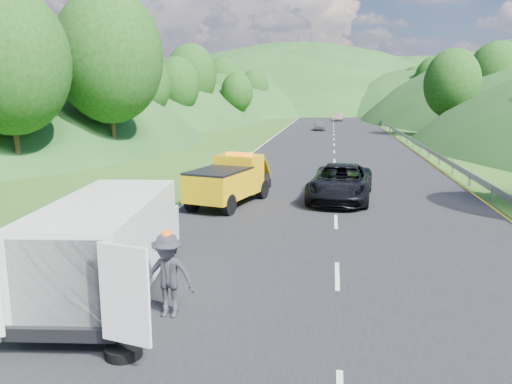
% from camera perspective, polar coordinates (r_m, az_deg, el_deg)
% --- Properties ---
extents(ground, '(320.00, 320.00, 0.00)m').
position_cam_1_polar(ground, '(16.41, -1.39, -6.59)').
color(ground, '#38661E').
rests_on(ground, ground).
extents(road_surface, '(14.00, 200.00, 0.02)m').
position_cam_1_polar(road_surface, '(55.60, 8.90, 5.97)').
color(road_surface, black).
rests_on(road_surface, ground).
extents(guardrail, '(0.06, 140.00, 1.52)m').
position_cam_1_polar(guardrail, '(68.48, 15.04, 6.69)').
color(guardrail, gray).
rests_on(guardrail, ground).
extents(tree_line_left, '(14.00, 140.00, 14.00)m').
position_cam_1_polar(tree_line_left, '(78.61, -7.52, 7.52)').
color(tree_line_left, '#2A591A').
rests_on(tree_line_left, ground).
extents(tree_line_right, '(14.00, 140.00, 14.00)m').
position_cam_1_polar(tree_line_right, '(78.22, 23.78, 6.65)').
color(tree_line_right, '#2A591A').
rests_on(tree_line_right, ground).
extents(hills_backdrop, '(201.00, 288.60, 44.00)m').
position_cam_1_polar(hills_backdrop, '(150.21, 10.17, 9.20)').
color(hills_backdrop, '#2D5B23').
rests_on(hills_backdrop, ground).
extents(tow_truck, '(3.25, 5.66, 2.30)m').
position_cam_1_polar(tow_truck, '(22.65, -3.01, 1.33)').
color(tow_truck, black).
rests_on(tow_truck, ground).
extents(white_van, '(3.83, 7.30, 2.50)m').
position_cam_1_polar(white_van, '(12.98, -16.42, -5.41)').
color(white_van, black).
rests_on(white_van, ground).
extents(woman, '(0.57, 0.71, 1.75)m').
position_cam_1_polar(woman, '(18.60, -11.93, -4.67)').
color(woman, white).
rests_on(woman, ground).
extents(child, '(0.56, 0.54, 0.92)m').
position_cam_1_polar(child, '(16.45, -11.79, -6.79)').
color(child, '#D5D271').
rests_on(child, ground).
extents(worker, '(1.28, 0.76, 1.95)m').
position_cam_1_polar(worker, '(11.94, -9.88, -13.83)').
color(worker, black).
rests_on(worker, ground).
extents(suitcase, '(0.37, 0.26, 0.55)m').
position_cam_1_polar(suitcase, '(18.42, -15.55, -4.11)').
color(suitcase, '#5C5945').
rests_on(suitcase, ground).
extents(spare_tire, '(0.73, 0.73, 0.20)m').
position_cam_1_polar(spare_tire, '(10.51, -14.84, -17.74)').
color(spare_tire, black).
rests_on(spare_tire, ground).
extents(passing_suv, '(3.38, 6.29, 1.68)m').
position_cam_1_polar(passing_suv, '(24.12, 9.58, -0.92)').
color(passing_suv, black).
rests_on(passing_suv, ground).
extents(dist_car_a, '(1.53, 3.80, 1.30)m').
position_cam_1_polar(dist_car_a, '(68.56, 7.29, 6.99)').
color(dist_car_a, '#4A4B4E').
rests_on(dist_car_a, ground).
extents(dist_car_b, '(1.46, 4.18, 1.38)m').
position_cam_1_polar(dist_car_b, '(91.91, 9.38, 8.00)').
color(dist_car_b, brown).
rests_on(dist_car_b, ground).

